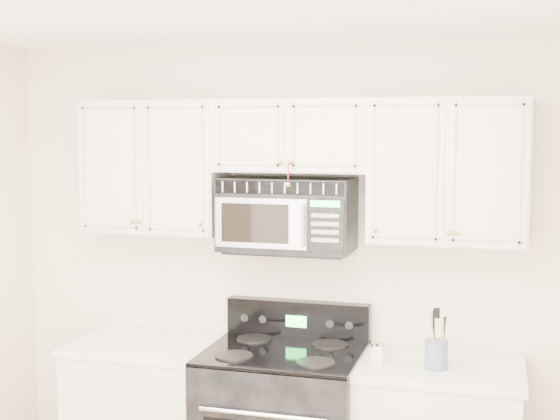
% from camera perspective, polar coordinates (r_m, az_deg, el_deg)
% --- Properties ---
extents(room, '(3.51, 3.51, 2.61)m').
position_cam_1_polar(room, '(2.85, -7.31, -10.62)').
color(room, olive).
rests_on(room, ground).
extents(upper_cabinets, '(2.44, 0.37, 0.75)m').
position_cam_1_polar(upper_cabinets, '(4.23, 1.06, 3.54)').
color(upper_cabinets, silver).
rests_on(upper_cabinets, ground).
extents(microwave, '(0.72, 0.41, 0.40)m').
position_cam_1_polar(microwave, '(4.25, 0.53, -0.31)').
color(microwave, black).
rests_on(microwave, ground).
extents(utensil_crock, '(0.11, 0.11, 0.31)m').
position_cam_1_polar(utensil_crock, '(4.02, 11.36, -10.25)').
color(utensil_crock, '#4B5B6D').
rests_on(utensil_crock, base_cabinet_right).
extents(shaker_salt, '(0.04, 0.04, 0.10)m').
position_cam_1_polar(shaker_salt, '(4.09, 7.32, -10.29)').
color(shaker_salt, silver).
rests_on(shaker_salt, base_cabinet_right).
extents(shaker_pepper, '(0.04, 0.04, 0.09)m').
position_cam_1_polar(shaker_pepper, '(4.11, 6.93, -10.28)').
color(shaker_pepper, silver).
rests_on(shaker_pepper, base_cabinet_right).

